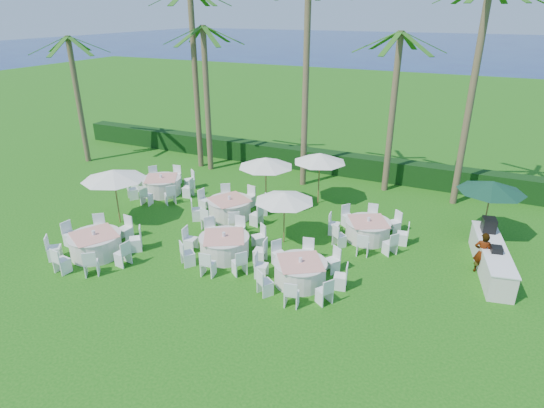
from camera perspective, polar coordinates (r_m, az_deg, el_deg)
The scene contains 22 objects.
ground at distance 17.38m, azimuth -7.97°, elevation -7.62°, with size 120.00×120.00×0.00m, color #15560E.
hedge at distance 27.06m, azimuth 5.70°, elevation 5.47°, with size 34.00×1.00×1.20m, color black.
ocean at distance 115.00m, azimuth 21.76°, elevation 17.46°, with size 260.00×260.00×0.00m, color #070D4F.
banquet_table_a at distance 18.97m, azimuth -21.27°, elevation -4.72°, with size 3.49×3.49×1.04m.
banquet_table_b at distance 17.71m, azimuth -6.00°, elevation -5.21°, with size 3.41×3.41×1.02m.
banquet_table_c at distance 16.04m, azimuth 3.55°, elevation -8.46°, with size 3.28×3.28×0.99m.
banquet_table_d at distance 24.16m, azimuth -13.66°, elevation 2.30°, with size 3.48×3.48×1.04m.
banquet_table_e at distance 20.90m, azimuth -5.33°, elevation -0.48°, with size 3.49×3.49×1.04m.
banquet_table_f at distance 19.28m, azimuth 11.92°, elevation -3.16°, with size 3.28×3.28×0.99m.
umbrella_a at distance 20.76m, azimuth -19.29°, elevation 3.48°, with size 2.74×2.74×2.49m.
umbrella_b at distance 17.94m, azimuth 1.56°, elevation 0.92°, with size 2.41×2.41×2.22m.
umbrella_c at distance 20.99m, azimuth -0.79°, elevation 5.27°, with size 2.57×2.57×2.58m.
umbrella_d at distance 21.79m, azimuth 6.02°, elevation 5.80°, with size 2.54×2.54×2.57m.
umbrella_green at distance 20.08m, azimuth 25.89°, elevation 2.00°, with size 2.64×2.64×2.59m.
buffet_table at distance 18.51m, azimuth 25.79°, elevation -6.00°, with size 1.68×4.37×1.52m.
staff_person at distance 18.08m, azimuth 24.87°, elevation -5.58°, with size 0.58×0.38×1.59m, color gray.
palm_a at distance 26.97m, azimuth -9.61°, elevation 15.78°, with size 4.18×4.39×9.96m.
palm_b at distance 26.46m, azimuth -8.20°, elevation 13.59°, with size 4.17×4.40×8.05m.
palm_c at distance 23.57m, azimuth 4.27°, elevation 15.30°, with size 4.18×4.39×10.22m.
palm_d at distance 23.66m, azimuth 14.95°, elevation 11.73°, with size 4.23×4.38×7.93m.
palm_e at distance 22.79m, azimuth 23.83°, elevation 12.92°, with size 4.35×4.28×10.04m.
palm_f at distance 30.13m, azimuth -23.24°, elevation 12.56°, with size 4.35×4.28×7.44m.
Camera 1 is at (8.38, -12.35, 8.90)m, focal length 30.00 mm.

